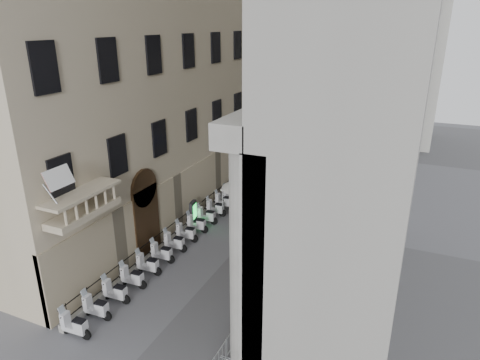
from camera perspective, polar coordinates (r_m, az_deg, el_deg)
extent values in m
cube|color=#AFADA5|center=(56.52, 14.46, 21.00)|extent=(22.00, 10.00, 30.00)
cylinder|color=silver|center=(31.96, -2.35, -3.17)|extent=(0.06, 0.06, 2.12)
cylinder|color=silver|center=(30.96, 2.15, -3.97)|extent=(0.06, 0.06, 2.12)
cylinder|color=silver|center=(34.21, -0.38, -1.52)|extent=(0.06, 0.06, 2.12)
cylinder|color=silver|center=(33.28, 3.87, -2.21)|extent=(0.06, 0.06, 2.12)
cube|color=silver|center=(32.15, 0.83, -0.87)|extent=(2.89, 2.89, 0.12)
cone|color=silver|center=(31.98, 0.84, -0.07)|extent=(3.85, 3.85, 0.96)
cylinder|color=#94969C|center=(38.23, 3.70, 4.92)|extent=(0.16, 0.16, 7.30)
cylinder|color=#94969C|center=(37.02, 5.42, 10.15)|extent=(2.19, 0.23, 0.12)
cube|color=#94969C|center=(36.69, 6.89, 9.93)|extent=(0.47, 0.22, 0.14)
cube|color=black|center=(30.79, -6.27, -4.49)|extent=(0.41, 0.91, 1.86)
cube|color=#19E54C|center=(30.66, -6.03, -4.17)|extent=(0.15, 0.67, 1.04)
imported|color=#0D1237|center=(34.51, 6.30, -1.86)|extent=(0.67, 0.51, 1.65)
imported|color=black|center=(36.51, 6.38, -0.70)|extent=(0.86, 0.75, 1.52)
imported|color=black|center=(46.40, 9.96, 3.97)|extent=(1.05, 0.83, 1.89)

